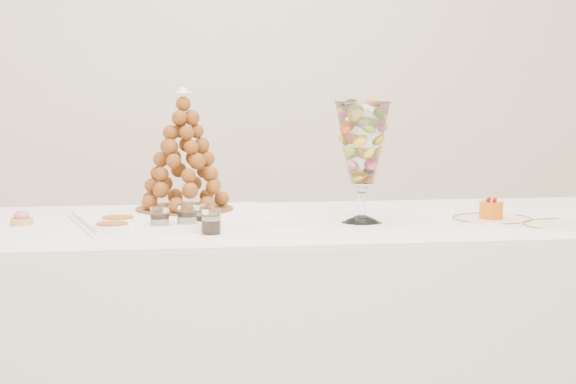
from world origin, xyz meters
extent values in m
cube|color=silver|center=(0.00, 2.00, 1.40)|extent=(4.50, 0.04, 2.80)
cube|color=white|center=(0.13, 0.19, 0.41)|extent=(2.22, 0.92, 0.83)
cube|color=white|center=(0.13, 0.19, 0.83)|extent=(2.21, 0.91, 0.01)
cube|color=white|center=(-0.22, 0.22, 0.85)|extent=(0.69, 0.58, 0.02)
cylinder|color=white|center=(0.31, 0.14, 0.85)|extent=(0.13, 0.13, 0.02)
cylinder|color=white|center=(0.31, 0.14, 0.90)|extent=(0.03, 0.03, 0.09)
sphere|color=white|center=(0.31, 0.14, 0.94)|extent=(0.04, 0.04, 0.04)
cylinder|color=white|center=(0.69, 0.09, 0.84)|extent=(0.24, 0.24, 0.01)
cylinder|color=white|center=(0.86, -0.06, 0.84)|extent=(0.26, 0.26, 0.01)
cylinder|color=tan|center=(-0.69, 0.20, 0.85)|extent=(0.07, 0.07, 0.02)
ellipsoid|color=#DA5A7F|center=(-0.69, 0.20, 0.86)|extent=(0.05, 0.05, 0.03)
cylinder|color=white|center=(-0.29, 0.06, 0.87)|extent=(0.06, 0.06, 0.07)
cylinder|color=white|center=(-0.21, 0.04, 0.87)|extent=(0.06, 0.06, 0.07)
cylinder|color=white|center=(-0.16, 0.09, 0.87)|extent=(0.06, 0.06, 0.07)
cylinder|color=white|center=(-0.29, 0.02, 0.87)|extent=(0.07, 0.07, 0.07)
cylinder|color=white|center=(-0.15, -0.03, 0.87)|extent=(0.06, 0.06, 0.07)
cylinder|color=white|center=(-0.41, 0.10, 0.85)|extent=(0.10, 0.10, 0.03)
cylinder|color=white|center=(-0.42, -0.01, 0.85)|extent=(0.10, 0.10, 0.03)
cylinder|color=brown|center=(-0.21, 0.33, 0.86)|extent=(0.30, 0.30, 0.01)
cone|color=brown|center=(-0.21, 0.33, 1.05)|extent=(0.31, 0.31, 0.36)
sphere|color=white|center=(-0.21, 0.33, 1.22)|extent=(0.04, 0.04, 0.04)
cylinder|color=#D15D09|center=(0.69, 0.09, 0.87)|extent=(0.07, 0.07, 0.05)
sphere|color=maroon|center=(0.70, 0.09, 0.91)|extent=(0.01, 0.01, 0.01)
sphere|color=maroon|center=(0.69, 0.10, 0.91)|extent=(0.01, 0.01, 0.01)
sphere|color=maroon|center=(0.68, 0.09, 0.91)|extent=(0.01, 0.01, 0.01)
sphere|color=maroon|center=(0.70, 0.08, 0.91)|extent=(0.01, 0.01, 0.01)
camera|label=1|loc=(-0.26, -2.65, 1.26)|focal=60.00mm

